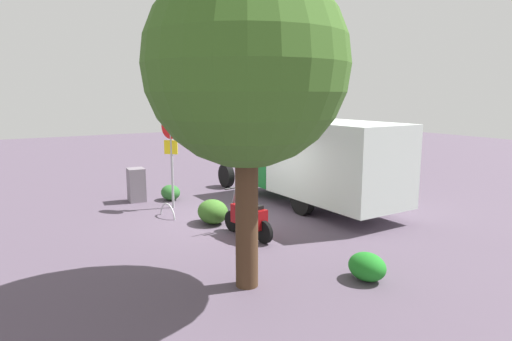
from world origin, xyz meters
The scene contains 10 objects.
ground_plane centered at (0.00, 0.00, 0.00)m, with size 60.00×60.00×0.00m, color #524555.
box_truck_near centered at (0.11, -2.96, 1.56)m, with size 7.79×2.23×2.78m.
motorcycle centered at (-1.48, 0.47, 0.52)m, with size 1.80×0.61×1.20m.
stop_sign centered at (2.35, 0.99, 1.98)m, with size 0.71×0.33×2.97m.
street_tree centered at (-3.93, 1.97, 4.06)m, with size 3.62×3.62×5.89m.
utility_cabinet centered at (3.83, 1.70, 0.56)m, with size 0.60×0.54×1.13m, color slate.
bike_rack_hoop centered at (1.38, 1.54, 0.00)m, with size 0.85×0.85×0.05m, color #B7B7BC.
shrub_near_sign centered at (0.10, 0.68, 0.34)m, with size 0.99×0.81×0.68m, color #376522.
shrub_mid_verge centered at (3.38, 0.67, 0.26)m, with size 0.76×0.63×0.52m, color #2C672A.
shrub_by_tree centered at (-4.95, -0.15, 0.27)m, with size 0.79×0.65×0.54m, color #1F7922.
Camera 1 is at (-10.74, 6.00, 3.58)m, focal length 31.11 mm.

